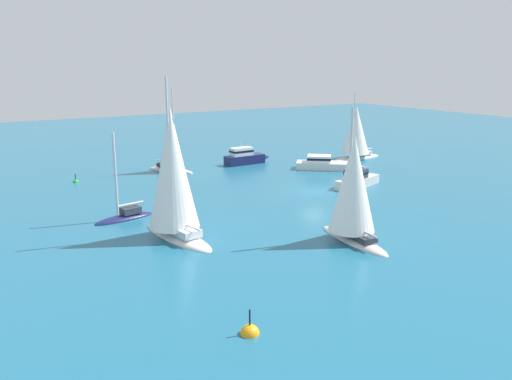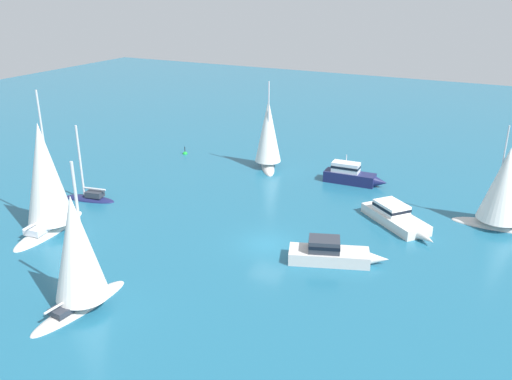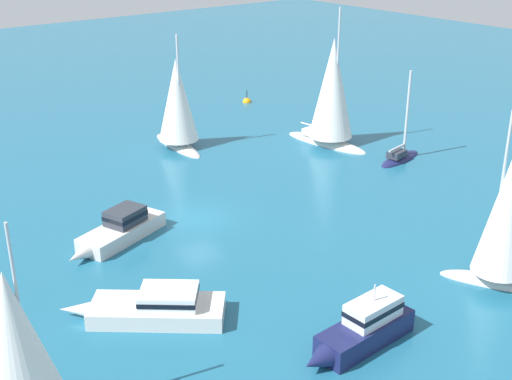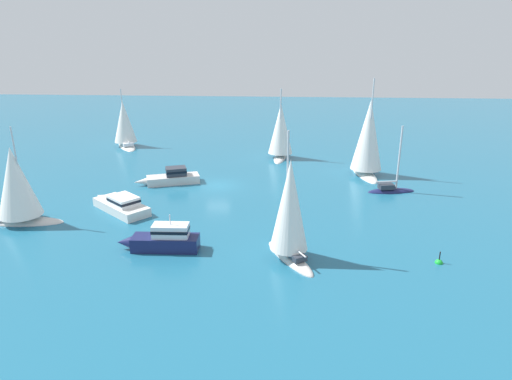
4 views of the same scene
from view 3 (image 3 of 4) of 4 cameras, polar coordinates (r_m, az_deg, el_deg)
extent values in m
plane|color=#1E607F|center=(42.24, -4.93, -2.44)|extent=(160.00, 160.00, 0.00)
ellipsoid|color=silver|center=(37.26, 19.88, -7.49)|extent=(4.15, 5.87, 0.93)
cylinder|color=silver|center=(35.19, 19.95, -0.49)|extent=(0.14, 0.14, 8.75)
cone|color=white|center=(35.49, 20.42, -1.76)|extent=(3.69, 3.69, 6.57)
cube|color=#191E4C|center=(30.83, 9.21, -11.87)|extent=(5.00, 1.79, 1.08)
cone|color=#191E4C|center=(28.96, 5.15, -14.20)|extent=(1.27, 1.13, 1.08)
cube|color=silver|center=(30.56, 9.89, -9.96)|extent=(2.68, 1.38, 0.97)
cube|color=black|center=(30.53, 9.89, -9.88)|extent=(2.72, 1.42, 0.24)
cylinder|color=silver|center=(30.10, 10.00, -8.55)|extent=(0.08, 0.08, 0.78)
cylinder|color=silver|center=(25.62, -19.22, -10.64)|extent=(0.12, 0.12, 7.93)
cone|color=white|center=(25.88, -19.84, -12.20)|extent=(3.72, 3.72, 5.94)
cube|color=silver|center=(40.20, -11.27, -3.50)|extent=(5.95, 3.75, 0.87)
cone|color=silver|center=(38.07, -14.78, -5.40)|extent=(1.61, 1.29, 0.87)
cube|color=#2D333D|center=(40.06, -11.02, -2.16)|extent=(2.56, 2.22, 0.91)
cube|color=black|center=(40.04, -11.02, -2.10)|extent=(2.61, 2.27, 0.24)
cube|color=silver|center=(32.52, -8.34, -10.09)|extent=(6.33, 5.86, 0.81)
cone|color=silver|center=(33.39, -14.99, -9.75)|extent=(1.72, 1.63, 0.81)
cube|color=white|center=(32.01, -7.39, -8.95)|extent=(3.25, 3.16, 0.77)
cube|color=black|center=(31.99, -7.39, -8.89)|extent=(3.31, 3.22, 0.24)
ellipsoid|color=silver|center=(55.43, -6.64, 3.72)|extent=(2.20, 7.20, 0.75)
cube|color=#2D333D|center=(55.98, -7.06, 4.48)|extent=(1.28, 2.22, 0.35)
cylinder|color=silver|center=(53.47, -6.52, 8.33)|extent=(0.18, 0.18, 8.75)
cylinder|color=silver|center=(55.88, -7.10, 4.91)|extent=(0.43, 3.19, 0.15)
cone|color=white|center=(54.02, -6.68, 7.60)|extent=(3.47, 3.47, 6.56)
ellipsoid|color=silver|center=(56.02, 5.96, 3.95)|extent=(3.05, 8.06, 0.88)
cube|color=silver|center=(56.35, 5.23, 4.84)|extent=(1.70, 2.53, 0.52)
cylinder|color=silver|center=(54.00, 6.87, 9.54)|extent=(0.15, 0.15, 10.61)
cylinder|color=silver|center=(56.22, 5.22, 5.35)|extent=(0.61, 3.52, 0.12)
cone|color=white|center=(54.47, 6.48, 8.56)|extent=(4.00, 4.00, 7.95)
ellipsoid|color=#191E4C|center=(53.23, 12.09, 2.54)|extent=(5.13, 2.27, 0.72)
cube|color=#2D333D|center=(52.53, 11.82, 3.01)|extent=(1.64, 1.23, 0.51)
cylinder|color=silver|center=(52.55, 12.68, 6.38)|extent=(0.20, 0.20, 6.51)
cylinder|color=silver|center=(52.35, 11.85, 3.52)|extent=(2.22, 0.56, 0.16)
sphere|color=orange|center=(67.99, -0.77, 7.45)|extent=(0.89, 0.89, 0.89)
cylinder|color=black|center=(67.78, -0.78, 8.11)|extent=(0.08, 0.08, 0.75)
camera|label=1|loc=(87.44, -2.54, 18.82)|focal=37.12mm
camera|label=2|loc=(64.83, -35.86, 19.20)|focal=37.45mm
camera|label=4|loc=(31.02, 74.45, 0.35)|focal=30.77mm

